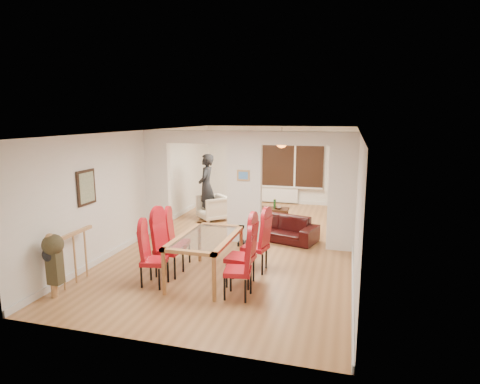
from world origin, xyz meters
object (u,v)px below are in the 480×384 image
at_px(sofa, 276,227).
at_px(bottle, 275,204).
at_px(dining_chair_rb, 240,253).
at_px(dining_chair_lb, 169,245).
at_px(dining_chair_ra, 238,266).
at_px(armchair, 213,208).
at_px(dining_chair_lc, 178,240).
at_px(television, 336,207).
at_px(coffee_table, 271,212).
at_px(dining_table, 206,257).
at_px(bowl, 279,208).
at_px(dining_chair_rc, 255,243).
at_px(person, 206,186).
at_px(dining_chair_la, 154,257).

bearing_deg(sofa, bottle, 117.68).
height_order(dining_chair_rb, sofa, dining_chair_rb).
height_order(dining_chair_lb, dining_chair_ra, dining_chair_lb).
distance_m(dining_chair_ra, armchair, 5.04).
relative_size(dining_chair_lb, dining_chair_lc, 1.10).
height_order(dining_chair_ra, television, dining_chair_ra).
xyz_separation_m(television, coffee_table, (-1.87, -0.32, -0.18)).
bearing_deg(dining_chair_lb, dining_table, 5.67).
relative_size(dining_chair_lb, coffee_table, 1.11).
bearing_deg(bowl, dining_chair_ra, -86.97).
distance_m(dining_chair_rb, coffee_table, 5.07).
relative_size(dining_chair_lb, bowl, 5.06).
bearing_deg(television, sofa, 143.90).
bearing_deg(dining_table, coffee_table, 87.20).
bearing_deg(coffee_table, dining_chair_lb, -101.05).
relative_size(armchair, bowl, 3.45).
height_order(dining_chair_lb, dining_chair_rc, dining_chair_lb).
bearing_deg(person, dining_chair_lc, 6.87).
xyz_separation_m(dining_chair_la, dining_chair_rb, (1.44, 0.43, 0.06)).
distance_m(armchair, bottle, 1.86).
bearing_deg(dining_chair_lc, bowl, 63.90).
bearing_deg(dining_chair_ra, armchair, 105.18).
relative_size(armchair, coffee_table, 0.76).
relative_size(dining_table, dining_chair_la, 1.66).
xyz_separation_m(dining_chair_la, dining_chair_lc, (-0.00, 1.02, -0.01)).
height_order(dining_table, dining_chair_lb, dining_chair_lb).
distance_m(dining_chair_lb, bowl, 5.05).
xyz_separation_m(dining_chair_la, bowl, (1.24, 5.40, -0.26)).
height_order(dining_chair_rc, coffee_table, dining_chair_rc).
xyz_separation_m(dining_chair_la, armchair, (-0.51, 4.54, -0.17)).
height_order(dining_chair_lc, television, dining_chair_lc).
distance_m(dining_chair_rc, bottle, 4.34).
bearing_deg(bowl, bottle, 164.07).
bearing_deg(dining_table, person, 109.91).
xyz_separation_m(dining_chair_lc, dining_chair_rb, (1.45, -0.60, 0.06)).
xyz_separation_m(dining_chair_rc, television, (1.34, 4.65, -0.26)).
height_order(dining_chair_rc, armchair, dining_chair_rc).
bearing_deg(dining_chair_la, armchair, 85.00).
height_order(dining_chair_rc, bowl, dining_chair_rc).
distance_m(dining_chair_la, bowl, 5.55).
bearing_deg(sofa, person, 164.18).
height_order(dining_chair_la, dining_chair_ra, dining_chair_ra).
height_order(dining_chair_ra, dining_chair_rb, dining_chair_rb).
relative_size(dining_chair_lb, television, 1.11).
height_order(sofa, bowl, sofa).
distance_m(dining_table, dining_chair_rc, 1.00).
bearing_deg(dining_chair_lc, dining_chair_rb, -32.64).
height_order(dining_table, dining_chair_lc, dining_chair_lc).
distance_m(dining_chair_lb, dining_chair_rb, 1.40).
xyz_separation_m(television, bowl, (-1.64, -0.37, -0.03)).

